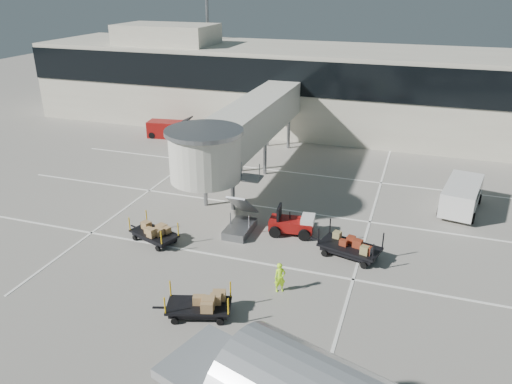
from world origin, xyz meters
TOP-DOWN VIEW (x-y plane):
  - ground at (0.00, 0.00)m, footprint 140.00×140.00m
  - lane_markings at (-0.67, 9.33)m, footprint 40.00×30.00m
  - terminal at (-0.35, 29.94)m, footprint 64.00×12.11m
  - jet_bridge at (-3.97, 12.26)m, footprint 5.70×20.40m
  - baggage_tug at (1.70, 5.92)m, footprint 2.81×1.96m
  - suitcase_cart at (5.33, 4.33)m, footprint 4.19×2.44m
  - box_cart_near at (-0.43, -3.27)m, footprint 3.70×2.27m
  - box_cart_far at (-5.75, 2.31)m, footprint 3.62×2.32m
  - ground_worker at (2.67, -0.20)m, footprint 0.68×0.61m
  - minivan at (11.51, 12.91)m, footprint 2.95×5.36m
  - belt_loader at (-14.91, 21.50)m, footprint 4.48×2.23m

SIDE VIEW (x-z plane):
  - ground at x=0.00m, z-range 0.00..0.00m
  - lane_markings at x=-0.67m, z-range 0.00..0.02m
  - box_cart_near at x=-0.43m, z-range -0.18..1.24m
  - box_cart_far at x=-5.75m, z-range -0.15..1.24m
  - suitcase_cart at x=5.33m, z-range -0.23..1.37m
  - baggage_tug at x=1.70m, z-range -0.24..1.52m
  - ground_worker at x=2.67m, z-range 0.00..1.57m
  - belt_loader at x=-14.91m, z-range -0.25..1.83m
  - minivan at x=11.51m, z-range 0.19..2.12m
  - terminal at x=-0.35m, z-range -3.49..11.71m
  - jet_bridge at x=-3.97m, z-range 1.27..7.30m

